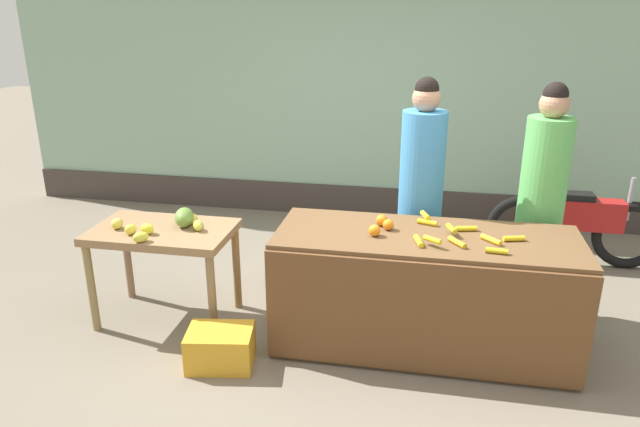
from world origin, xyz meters
The scene contains 12 objects.
ground_plane centered at (0.00, 0.00, 0.00)m, with size 24.00×24.00×0.00m, color #756B5B.
market_wall_back centered at (0.00, 2.71, 1.69)m, with size 8.78×0.23×3.44m.
fruit_stall_counter centered at (0.44, -0.01, 0.43)m, with size 2.07×0.79×0.85m.
side_table_wooden centered at (-1.50, 0.00, 0.65)m, with size 1.04×0.64×0.76m.
banana_bunch_pile centered at (0.64, -0.02, 0.88)m, with size 0.73×0.58×0.07m.
orange_pile centered at (0.12, 0.03, 0.89)m, with size 0.16×0.29×0.08m.
mango_papaya_pile centered at (-1.43, 0.01, 0.81)m, with size 0.71×0.54×0.14m.
vendor_woman_blue_shirt centered at (0.37, 0.63, 0.93)m, with size 0.34×0.34×1.84m.
vendor_woman_green_shirt centered at (1.27, 0.64, 0.92)m, with size 0.34×0.34×1.82m.
parked_motorcycle centered at (1.80, 1.67, 0.40)m, with size 1.60×0.18×0.88m.
produce_crate centered at (-0.89, -0.52, 0.13)m, with size 0.44×0.32×0.26m, color gold.
produce_sack centered at (-0.73, 0.78, 0.23)m, with size 0.36×0.30×0.45m, color maroon.
Camera 1 is at (0.42, -3.75, 2.33)m, focal length 32.74 mm.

